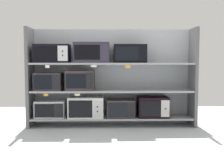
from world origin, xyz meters
TOP-DOWN VIEW (x-y plane):
  - ground at (0.00, -1.00)m, footprint 6.63×6.00m
  - back_panel at (0.00, 0.22)m, footprint 2.83×0.04m
  - upright_left at (-1.35, 0.00)m, footprint 0.05×0.41m
  - upright_right at (1.35, 0.00)m, footprint 0.05×0.41m
  - shelf_0 at (0.00, 0.00)m, footprint 2.63×0.41m
  - microwave_0 at (-1.01, -0.00)m, footprint 0.48×0.36m
  - microwave_1 at (-0.43, -0.00)m, footprint 0.57×0.43m
  - microwave_2 at (0.14, -0.00)m, footprint 0.45×0.38m
  - microwave_3 at (0.68, -0.00)m, footprint 0.50×0.40m
  - shelf_1 at (0.00, 0.00)m, footprint 2.63×0.41m
  - microwave_4 at (-1.04, -0.00)m, footprint 0.44×0.39m
  - microwave_5 at (-0.52, -0.00)m, footprint 0.46×0.41m
  - price_tag_0 at (-1.05, -0.21)m, footprint 0.07×0.00m
  - price_tag_1 at (-0.55, -0.21)m, footprint 0.09×0.00m
  - shelf_2 at (0.00, 0.00)m, footprint 2.63×0.41m
  - microwave_6 at (-0.97, -0.00)m, footprint 0.57×0.36m
  - microwave_7 at (-0.33, -0.00)m, footprint 0.57×0.43m
  - microwave_8 at (0.29, -0.00)m, footprint 0.53×0.34m
  - price_tag_2 at (-1.01, -0.21)m, footprint 0.07×0.00m
  - price_tag_3 at (-0.29, -0.21)m, footprint 0.09×0.00m
  - price_tag_4 at (0.24, -0.21)m, footprint 0.08×0.00m

SIDE VIEW (x-z plane):
  - ground at x=0.00m, z-range -0.02..0.00m
  - shelf_0 at x=0.00m, z-range 0.12..0.15m
  - microwave_0 at x=-1.01m, z-range 0.15..0.43m
  - microwave_2 at x=0.14m, z-range 0.15..0.44m
  - microwave_3 at x=0.68m, z-range 0.15..0.48m
  - microwave_1 at x=-0.43m, z-range 0.15..0.48m
  - price_tag_0 at x=-1.05m, z-range 0.52..0.56m
  - price_tag_1 at x=-0.55m, z-range 0.53..0.56m
  - shelf_1 at x=0.00m, z-range 0.57..0.60m
  - microwave_4 at x=-1.04m, z-range 0.60..0.88m
  - microwave_5 at x=-0.52m, z-range 0.60..0.92m
  - back_panel at x=0.00m, z-range 0.00..1.62m
  - upright_left at x=-1.35m, z-range 0.00..1.62m
  - upright_right at x=1.35m, z-range 0.00..1.62m
  - price_tag_4 at x=0.24m, z-range 0.97..1.01m
  - price_tag_2 at x=-1.01m, z-range 0.97..1.01m
  - price_tag_3 at x=-0.29m, z-range 0.98..1.01m
  - shelf_2 at x=0.00m, z-range 1.02..1.05m
  - microwave_8 at x=0.29m, z-range 1.05..1.35m
  - microwave_6 at x=-0.97m, z-range 1.05..1.35m
  - microwave_7 at x=-0.33m, z-range 1.05..1.38m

